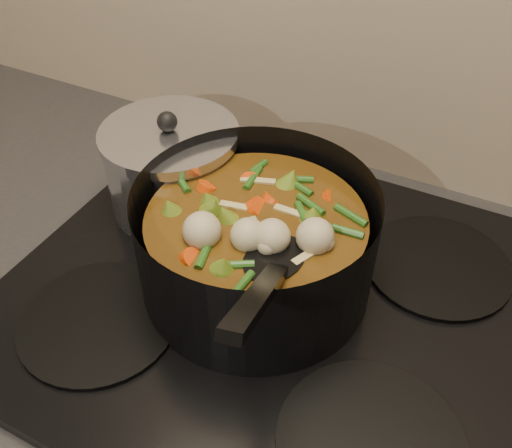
% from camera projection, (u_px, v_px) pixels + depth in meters
% --- Properties ---
extents(stovetop, '(0.62, 0.54, 0.03)m').
position_uv_depth(stovetop, '(276.00, 298.00, 0.68)').
color(stovetop, black).
rests_on(stovetop, counter).
extents(stockpot, '(0.27, 0.36, 0.20)m').
position_uv_depth(stockpot, '(256.00, 244.00, 0.65)').
color(stockpot, black).
rests_on(stockpot, stovetop).
extents(saucepan, '(0.18, 0.18, 0.15)m').
position_uv_depth(saucepan, '(173.00, 169.00, 0.76)').
color(saucepan, silver).
rests_on(saucepan, stovetop).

